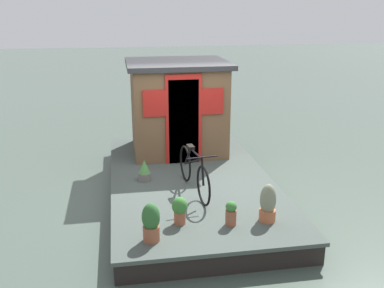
% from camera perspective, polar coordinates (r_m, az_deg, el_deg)
% --- Properties ---
extents(ground_plane, '(60.00, 60.00, 0.00)m').
position_cam_1_polar(ground_plane, '(8.53, -0.23, -6.51)').
color(ground_plane, '#47564C').
extents(houseboat_deck, '(5.45, 2.93, 0.38)m').
position_cam_1_polar(houseboat_deck, '(8.45, -0.23, -5.34)').
color(houseboat_deck, '#424C47').
rests_on(houseboat_deck, ground_plane).
extents(houseboat_cabin, '(1.87, 2.12, 1.95)m').
position_cam_1_polar(houseboat_cabin, '(9.61, -1.84, 4.83)').
color(houseboat_cabin, brown).
rests_on(houseboat_cabin, houseboat_deck).
extents(bicycle, '(1.73, 0.50, 0.79)m').
position_cam_1_polar(bicycle, '(7.59, 0.23, -3.55)').
color(bicycle, black).
rests_on(bicycle, houseboat_deck).
extents(potted_plant_thyme, '(0.25, 0.25, 0.59)m').
position_cam_1_polar(potted_plant_thyme, '(6.73, 9.67, -7.56)').
color(potted_plant_thyme, '#B2603D').
rests_on(potted_plant_thyme, houseboat_deck).
extents(potted_plant_ivy, '(0.23, 0.23, 0.42)m').
position_cam_1_polar(potted_plant_ivy, '(6.58, -1.59, -8.33)').
color(potted_plant_ivy, '#935138').
rests_on(potted_plant_ivy, houseboat_deck).
extents(potted_plant_fern, '(0.25, 0.25, 0.56)m').
position_cam_1_polar(potted_plant_fern, '(6.14, -5.26, -9.93)').
color(potted_plant_fern, '#935138').
rests_on(potted_plant_fern, houseboat_deck).
extents(potted_plant_lavender, '(0.16, 0.16, 0.37)m').
position_cam_1_polar(potted_plant_lavender, '(6.59, 5.01, -8.78)').
color(potted_plant_lavender, '#935138').
rests_on(potted_plant_lavender, houseboat_deck).
extents(potted_plant_mint, '(0.23, 0.23, 0.39)m').
position_cam_1_polar(potted_plant_mint, '(8.19, -6.10, -3.41)').
color(potted_plant_mint, slate).
rests_on(potted_plant_mint, houseboat_deck).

